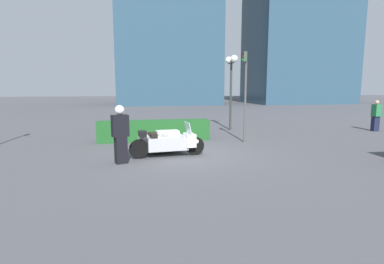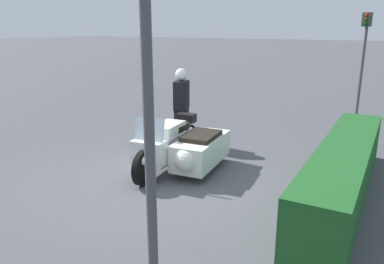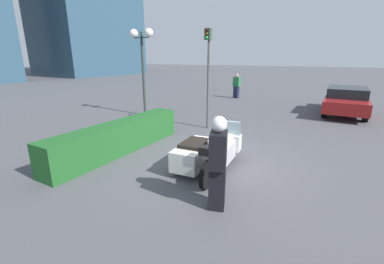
{
  "view_description": "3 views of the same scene",
  "coord_description": "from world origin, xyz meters",
  "px_view_note": "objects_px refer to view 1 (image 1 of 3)",
  "views": [
    {
      "loc": [
        -1.84,
        -10.21,
        2.29
      ],
      "look_at": [
        0.25,
        0.35,
        0.71
      ],
      "focal_mm": 28.0,
      "sensor_mm": 36.0,
      "label": 1
    },
    {
      "loc": [
        5.16,
        3.45,
        2.7
      ],
      "look_at": [
        -0.21,
        0.44,
        0.96
      ],
      "focal_mm": 35.0,
      "sensor_mm": 36.0,
      "label": 2
    },
    {
      "loc": [
        -6.22,
        -2.71,
        2.77
      ],
      "look_at": [
        -0.97,
        0.3,
        0.99
      ],
      "focal_mm": 24.0,
      "sensor_mm": 36.0,
      "label": 3
    }
  ],
  "objects_px": {
    "officer_rider": "(120,133)",
    "police_motorcycle": "(166,141)",
    "twin_lamp_post": "(231,71)",
    "traffic_light_near": "(245,84)",
    "pedestrian_bystander": "(376,116)",
    "hedge_bush_curbside": "(154,131)"
  },
  "relations": [
    {
      "from": "officer_rider",
      "to": "police_motorcycle",
      "type": "bearing_deg",
      "value": -76.8
    },
    {
      "from": "police_motorcycle",
      "to": "twin_lamp_post",
      "type": "distance_m",
      "value": 7.42
    },
    {
      "from": "twin_lamp_post",
      "to": "traffic_light_near",
      "type": "height_order",
      "value": "twin_lamp_post"
    },
    {
      "from": "twin_lamp_post",
      "to": "hedge_bush_curbside",
      "type": "bearing_deg",
      "value": -148.76
    },
    {
      "from": "officer_rider",
      "to": "twin_lamp_post",
      "type": "bearing_deg",
      "value": -60.31
    },
    {
      "from": "hedge_bush_curbside",
      "to": "twin_lamp_post",
      "type": "height_order",
      "value": "twin_lamp_post"
    },
    {
      "from": "police_motorcycle",
      "to": "traffic_light_near",
      "type": "height_order",
      "value": "traffic_light_near"
    },
    {
      "from": "police_motorcycle",
      "to": "traffic_light_near",
      "type": "xyz_separation_m",
      "value": [
        3.51,
        1.77,
        1.99
      ]
    },
    {
      "from": "police_motorcycle",
      "to": "pedestrian_bystander",
      "type": "xyz_separation_m",
      "value": [
        11.67,
        3.57,
        0.37
      ]
    },
    {
      "from": "officer_rider",
      "to": "hedge_bush_curbside",
      "type": "height_order",
      "value": "officer_rider"
    },
    {
      "from": "traffic_light_near",
      "to": "pedestrian_bystander",
      "type": "xyz_separation_m",
      "value": [
        8.16,
        1.8,
        -1.62
      ]
    },
    {
      "from": "officer_rider",
      "to": "pedestrian_bystander",
      "type": "bearing_deg",
      "value": -90.13
    },
    {
      "from": "traffic_light_near",
      "to": "police_motorcycle",
      "type": "bearing_deg",
      "value": 38.91
    },
    {
      "from": "traffic_light_near",
      "to": "pedestrian_bystander",
      "type": "bearing_deg",
      "value": -155.35
    },
    {
      "from": "pedestrian_bystander",
      "to": "twin_lamp_post",
      "type": "bearing_deg",
      "value": -3.9
    },
    {
      "from": "officer_rider",
      "to": "pedestrian_bystander",
      "type": "distance_m",
      "value": 13.93
    },
    {
      "from": "hedge_bush_curbside",
      "to": "pedestrian_bystander",
      "type": "height_order",
      "value": "pedestrian_bystander"
    },
    {
      "from": "hedge_bush_curbside",
      "to": "pedestrian_bystander",
      "type": "xyz_separation_m",
      "value": [
        11.89,
        0.71,
        0.38
      ]
    },
    {
      "from": "traffic_light_near",
      "to": "officer_rider",
      "type": "bearing_deg",
      "value": 40.63
    },
    {
      "from": "twin_lamp_post",
      "to": "pedestrian_bystander",
      "type": "distance_m",
      "value": 8.12
    },
    {
      "from": "twin_lamp_post",
      "to": "pedestrian_bystander",
      "type": "bearing_deg",
      "value": -14.46
    },
    {
      "from": "twin_lamp_post",
      "to": "traffic_light_near",
      "type": "xyz_separation_m",
      "value": [
        -0.65,
        -3.74,
        -0.76
      ]
    }
  ]
}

